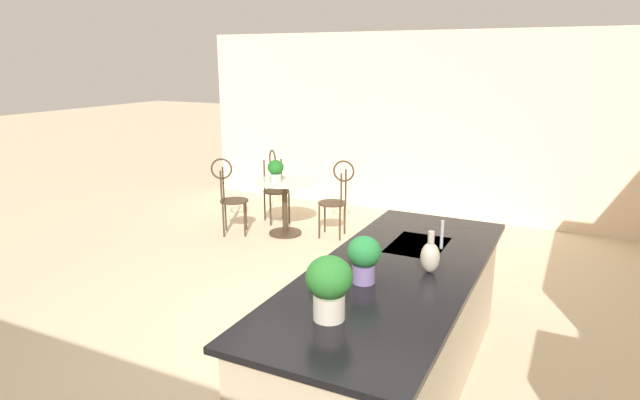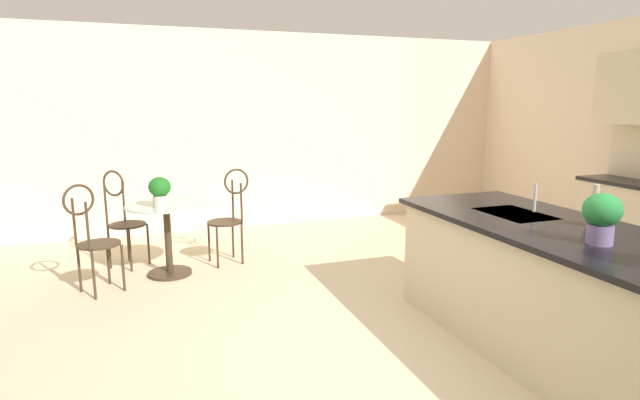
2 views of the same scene
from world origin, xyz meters
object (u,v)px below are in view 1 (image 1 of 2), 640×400
Objects in this scene: potted_plant_on_table at (276,170)px; potted_plant_counter_near at (364,256)px; bistro_table at (285,202)px; chair_toward_desk at (230,193)px; chair_near_window at (337,195)px; potted_plant_counter_far at (329,284)px; vase_on_counter at (430,257)px; chair_by_island at (275,183)px.

potted_plant_on_table is 0.97× the size of potted_plant_counter_near.
chair_toward_desk is (0.31, -0.67, 0.13)m from bistro_table.
chair_near_window is at bearing -152.81° from potted_plant_counter_near.
chair_toward_desk is 0.73m from potted_plant_on_table.
bistro_table is at bearing 156.67° from potted_plant_on_table.
potted_plant_counter_far is (3.58, 2.34, 0.68)m from bistro_table.
potted_plant_on_table is at bearing -140.58° from potted_plant_counter_near.
chair_near_window is 4.18m from potted_plant_counter_far.
potted_plant_counter_far is 0.55m from potted_plant_counter_near.
chair_near_window is at bearing -145.31° from vase_on_counter.
potted_plant_counter_far reaches higher than chair_toward_desk.
chair_near_window is 0.86m from potted_plant_on_table.
potted_plant_counter_near is 0.49m from vase_on_counter.
chair_near_window is at bearing 107.24° from bistro_table.
chair_toward_desk is at bearing -65.40° from bistro_table.
bistro_table is at bearing -135.16° from vase_on_counter.
chair_by_island is 3.39× the size of potted_plant_counter_near.
chair_by_island is 2.86× the size of potted_plant_counter_far.
potted_plant_counter_near is 1.07× the size of vase_on_counter.
potted_plant_on_table is at bearing 106.22° from chair_toward_desk.
potted_plant_counter_near is at bearing 38.26° from chair_by_island.
vase_on_counter is (2.89, 2.00, 0.46)m from chair_near_window.
chair_by_island is 1.00× the size of chair_toward_desk.
chair_toward_desk is 4.09m from potted_plant_counter_near.
potted_plant_counter_far is 1.26× the size of vase_on_counter.
potted_plant_counter_far reaches higher than chair_by_island.
potted_plant_counter_far is 1.19× the size of potted_plant_counter_near.
potted_plant_counter_far is at bearing 23.90° from chair_near_window.
potted_plant_counter_near is at bearing 27.19° from chair_near_window.
chair_near_window is 1.44m from chair_toward_desk.
chair_toward_desk is 3.62× the size of vase_on_counter.
potted_plant_counter_far reaches higher than chair_near_window.
potted_plant_counter_far is 0.96m from vase_on_counter.
potted_plant_counter_far is at bearing 34.81° from potted_plant_on_table.
chair_by_island is 0.79m from potted_plant_on_table.
vase_on_counter reaches higher than chair_near_window.
chair_near_window is at bearing -156.10° from potted_plant_counter_far.
chair_near_window is (-0.21, 0.67, 0.13)m from bistro_table.
chair_near_window is at bearing 76.45° from chair_by_island.
bistro_table is 2.69× the size of potted_plant_on_table.
chair_by_island is at bearing -137.47° from bistro_table.
potted_plant_on_table is 3.73m from vase_on_counter.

